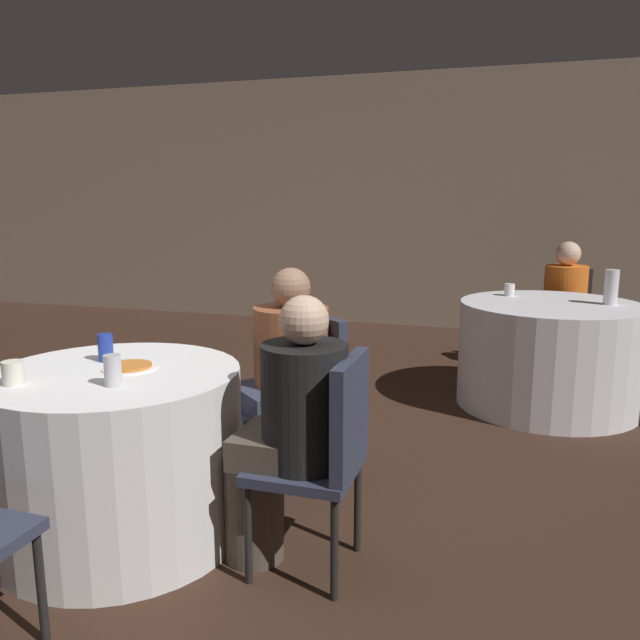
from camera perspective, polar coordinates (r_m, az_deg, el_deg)
The scene contains 16 objects.
ground_plane at distance 3.17m, azimuth -17.39°, elevation -16.62°, with size 16.00×16.00×0.00m, color #382319.
wall_back at distance 7.30m, azimuth 3.98°, elevation 10.66°, with size 16.00×0.06×2.80m.
table_near at distance 2.87m, azimuth -17.92°, elevation -11.54°, with size 1.05×1.05×0.74m.
table_far at distance 4.67m, azimuth 20.18°, elevation -3.00°, with size 1.24×1.24×0.74m.
chair_near_northeast at distance 3.14m, azimuth -1.13°, elevation -6.04°, with size 0.56×0.56×0.87m.
chair_near_east at distance 2.42m, azimuth 0.70°, elevation -11.41°, with size 0.41×0.40×0.87m.
chair_far_north at distance 5.65m, azimuth 21.49°, elevation 0.85°, with size 0.46×0.46×0.87m.
person_floral_shirt at distance 3.06m, azimuth -3.67°, elevation -5.47°, with size 0.49×0.50×1.12m.
person_black_shirt at distance 2.45m, azimuth -3.03°, elevation -10.27°, with size 0.51×0.33×1.10m.
person_orange_shirt at distance 5.48m, azimuth 21.36°, elevation 0.97°, with size 0.37×0.51×1.10m.
pizza_plate_near at distance 2.77m, azimuth -17.01°, elevation -4.11°, with size 0.23×0.23×0.02m.
soda_can_silver at distance 2.53m, azimuth -18.43°, elevation -4.39°, with size 0.07×0.07×0.12m.
soda_can_blue at distance 2.92m, azimuth -19.00°, elevation -2.39°, with size 0.07×0.07×0.12m.
cup_near at distance 2.69m, azimuth -26.26°, elevation -4.36°, with size 0.08×0.08×0.09m.
bottle_far at distance 4.67m, azimuth 25.09°, elevation 2.74°, with size 0.09×0.09×0.24m.
cup_far at distance 4.84m, azimuth 16.93°, elevation 2.66°, with size 0.07×0.07×0.09m.
Camera 1 is at (1.65, -2.29, 1.44)m, focal length 35.00 mm.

